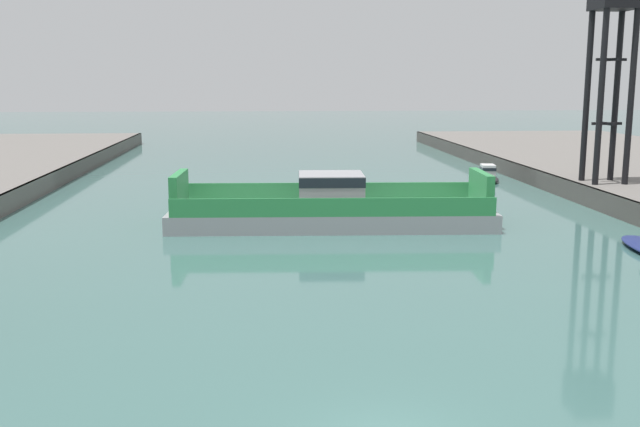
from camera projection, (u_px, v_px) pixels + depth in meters
name	position (u px, v px, depth m)	size (l,w,h in m)	color
chain_ferry	(331.00, 209.00, 45.43)	(20.10, 7.58, 3.30)	#939399
moored_boat_mid_left	(488.00, 175.00, 65.50)	(2.31, 5.07, 1.44)	black
crane_tower	(614.00, 21.00, 51.88)	(2.91, 2.91, 15.25)	black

